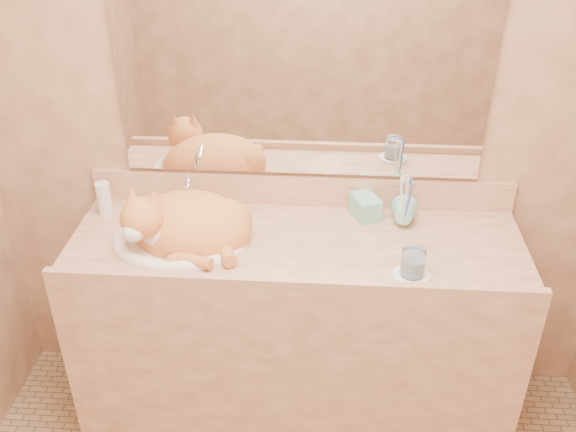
# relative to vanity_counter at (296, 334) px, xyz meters

# --- Properties ---
(wall_back) EXTENTS (2.40, 0.02, 2.50)m
(wall_back) POSITION_rel_vanity_counter_xyz_m (0.00, 0.28, 0.82)
(wall_back) COLOR #8D5C40
(wall_back) RESTS_ON ground
(vanity_counter) EXTENTS (1.60, 0.55, 0.85)m
(vanity_counter) POSITION_rel_vanity_counter_xyz_m (0.00, 0.00, 0.00)
(vanity_counter) COLOR #9E6647
(vanity_counter) RESTS_ON floor
(mirror) EXTENTS (1.30, 0.02, 0.80)m
(mirror) POSITION_rel_vanity_counter_xyz_m (0.00, 0.26, 0.97)
(mirror) COLOR white
(mirror) RESTS_ON wall_back
(sink_basin) EXTENTS (0.53, 0.47, 0.15)m
(sink_basin) POSITION_rel_vanity_counter_xyz_m (-0.41, -0.02, 0.50)
(sink_basin) COLOR white
(sink_basin) RESTS_ON vanity_counter
(faucet) EXTENTS (0.07, 0.12, 0.16)m
(faucet) POSITION_rel_vanity_counter_xyz_m (-0.41, 0.16, 0.51)
(faucet) COLOR white
(faucet) RESTS_ON vanity_counter
(cat) EXTENTS (0.48, 0.42, 0.24)m
(cat) POSITION_rel_vanity_counter_xyz_m (-0.39, -0.02, 0.50)
(cat) COLOR #D06B30
(cat) RESTS_ON sink_basin
(soap_dispenser) EXTENTS (0.11, 0.11, 0.19)m
(soap_dispenser) POSITION_rel_vanity_counter_xyz_m (0.27, 0.14, 0.52)
(soap_dispenser) COLOR #7AC3A8
(soap_dispenser) RESTS_ON vanity_counter
(toothbrush_cup) EXTENTS (0.11, 0.11, 0.09)m
(toothbrush_cup) POSITION_rel_vanity_counter_xyz_m (0.38, 0.10, 0.47)
(toothbrush_cup) COLOR #7AC3A8
(toothbrush_cup) RESTS_ON vanity_counter
(toothbrushes) EXTENTS (0.04, 0.04, 0.22)m
(toothbrushes) POSITION_rel_vanity_counter_xyz_m (0.38, 0.10, 0.56)
(toothbrushes) COLOR white
(toothbrushes) RESTS_ON toothbrush_cup
(saucer) EXTENTS (0.12, 0.12, 0.01)m
(saucer) POSITION_rel_vanity_counter_xyz_m (0.38, -0.18, 0.43)
(saucer) COLOR white
(saucer) RESTS_ON vanity_counter
(water_glass) EXTENTS (0.08, 0.08, 0.09)m
(water_glass) POSITION_rel_vanity_counter_xyz_m (0.38, -0.18, 0.48)
(water_glass) COLOR white
(water_glass) RESTS_ON saucer
(lotion_bottle) EXTENTS (0.05, 0.05, 0.13)m
(lotion_bottle) POSITION_rel_vanity_counter_xyz_m (-0.72, 0.14, 0.49)
(lotion_bottle) COLOR white
(lotion_bottle) RESTS_ON vanity_counter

